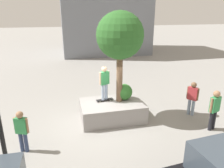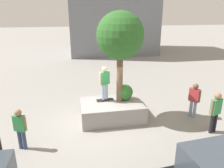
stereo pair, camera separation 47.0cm
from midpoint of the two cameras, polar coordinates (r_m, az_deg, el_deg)
The scene contains 9 objects.
ground_plane at distance 10.13m, azimuth -4.09°, elevation -9.98°, with size 120.00×120.00×0.00m, color gray.
planter_ledge at distance 10.21m, azimuth -1.33°, elevation -7.03°, with size 2.89×1.88×0.84m, color gray.
plaza_tree at distance 9.41m, azimuth 0.65°, elevation 12.50°, with size 2.06×2.06×4.06m.
boxwood_shrub at distance 10.22m, azimuth 1.96°, elevation -2.10°, with size 0.76×0.76×0.76m, color #2D6628.
skateboard at distance 10.18m, azimuth -3.26°, elevation -4.18°, with size 0.82×0.30×0.07m.
skateboarder at distance 9.85m, azimuth -3.36°, elevation 0.85°, with size 0.51×0.33×1.60m.
bystander_watching at distance 8.49m, azimuth -24.27°, elevation -10.78°, with size 0.51×0.33×1.60m.
passerby_with_bag at distance 9.93m, azimuth 24.23°, elevation -5.72°, with size 0.58×0.35×1.79m.
pedestrian_crossing at distance 10.96m, azimuth 19.33°, elevation -3.10°, with size 0.43×0.48×1.69m.
Camera 1 is at (1.57, 8.71, 4.91)m, focal length 34.60 mm.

